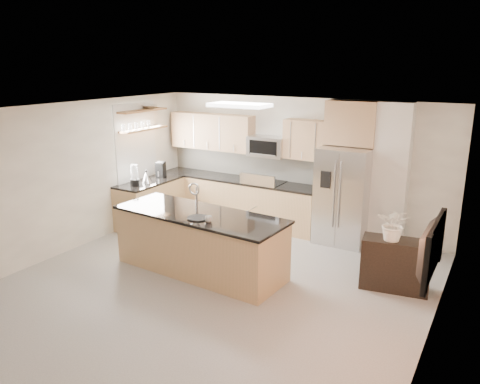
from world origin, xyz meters
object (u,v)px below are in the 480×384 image
Objects in this scene: kettle at (146,177)px; cup at (208,219)px; flower_vase at (395,216)px; blender at (134,176)px; microwave at (267,146)px; television at (423,247)px; credenza at (395,265)px; coffee_maker at (161,170)px; bowl at (149,106)px; island at (200,242)px; platter at (198,218)px; refrigerator at (343,196)px; range at (264,204)px.

cup is at bearing -30.81° from kettle.
flower_vase is (2.42, 1.14, 0.13)m from cup.
microwave is at bearing 37.79° from blender.
kettle is 5.87m from television.
coffee_maker reaches higher than credenza.
television is at bearing -42.75° from microwave.
bowl is 0.50× the size of flower_vase.
island is at bearing -87.40° from microwave.
blender is 1.49m from bowl.
cup is at bearing -34.28° from island.
platter is 2.60m from blender.
flower_vase is (1.24, -1.51, 0.26)m from refrigerator.
credenza is at bearing 21.54° from island.
credenza is 5.07m from blender.
island is at bearing -23.07° from blender.
blender is at bearing -144.41° from range.
kettle is at bearing -82.51° from coffee_maker.
microwave is 2.02× the size of bowl.
television reaches higher than kettle.
coffee_maker is at bearing -170.51° from refrigerator.
island is at bearing 142.15° from cup.
bowl reaches higher than flower_vase.
island reaches higher than range.
television is (5.60, -2.45, 0.28)m from coffee_maker.
flower_vase is at bearing -4.10° from kettle.
microwave is 2.50m from kettle.
blender is at bearing -88.59° from coffee_maker.
range is at bearing 30.78° from kettle.
flower_vase reaches higher than coffee_maker.
refrigerator is at bearing 17.47° from kettle.
bowl is at bearing 148.26° from island.
cup is (-1.19, -2.65, 0.13)m from refrigerator.
range reaches higher than cup.
island is at bearing 78.30° from television.
credenza is at bearing 22.90° from platter.
television is (3.51, -3.24, -0.28)m from microwave.
bowl is (-2.37, 1.68, 1.89)m from island.
cup is 0.28× the size of blender.
microwave is 2.92m from cup.
range is at bearing 48.36° from television.
bowl reaches higher than microwave.
island reaches higher than platter.
bowl is 6.32m from television.
kettle is 4.93m from flower_vase.
range is 1.51× the size of flower_vase.
island is 0.56m from platter.
range is 3.03× the size of bowl.
cup is 2.82m from blender.
microwave is 2.79m from island.
kettle is 0.68× the size of bowl.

